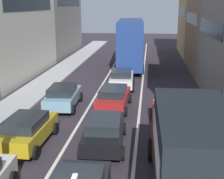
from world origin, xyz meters
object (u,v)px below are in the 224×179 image
at_px(removalist_box_truck, 190,148).
at_px(coupe_centre_lane_fourth, 122,78).
at_px(hatchback_centre_lane_third, 113,97).
at_px(bus_mid_queue_primary, 130,42).
at_px(sedan_centre_lane_second, 104,131).
at_px(sedan_left_lane_third, 63,96).
at_px(sedan_right_lane_behind_truck, 171,114).
at_px(wagon_left_lane_second, 27,130).

xyz_separation_m(removalist_box_truck, coupe_centre_lane_fourth, (-3.67, 15.66, -1.18)).
bearing_deg(hatchback_centre_lane_third, bus_mid_queue_primary, 0.95).
relative_size(sedan_centre_lane_second, hatchback_centre_lane_third, 1.01).
relative_size(sedan_left_lane_third, bus_mid_queue_primary, 0.41).
relative_size(coupe_centre_lane_fourth, sedan_right_lane_behind_truck, 1.00).
relative_size(wagon_left_lane_second, coupe_centre_lane_fourth, 0.99).
height_order(removalist_box_truck, sedan_left_lane_third, removalist_box_truck).
bearing_deg(sedan_right_lane_behind_truck, hatchback_centre_lane_third, 47.11).
bearing_deg(sedan_centre_lane_second, removalist_box_truck, -142.06).
height_order(wagon_left_lane_second, sedan_right_lane_behind_truck, same).
xyz_separation_m(hatchback_centre_lane_third, bus_mid_queue_primary, (0.22, 14.37, 2.03)).
xyz_separation_m(wagon_left_lane_second, hatchback_centre_lane_third, (3.55, 6.15, 0.00)).
height_order(hatchback_centre_lane_third, bus_mid_queue_primary, bus_mid_queue_primary).
xyz_separation_m(removalist_box_truck, hatchback_centre_lane_third, (-3.72, 9.93, -1.18)).
relative_size(removalist_box_truck, sedan_left_lane_third, 1.77).
bearing_deg(sedan_right_lane_behind_truck, bus_mid_queue_primary, 8.66).
distance_m(wagon_left_lane_second, bus_mid_queue_primary, 20.96).
xyz_separation_m(removalist_box_truck, sedan_right_lane_behind_truck, (-0.19, 6.89, -1.18)).
xyz_separation_m(removalist_box_truck, sedan_left_lane_third, (-7.08, 9.87, -1.18)).
distance_m(sedan_centre_lane_second, coupe_centre_lane_fourth, 11.57).
distance_m(sedan_centre_lane_second, hatchback_centre_lane_third, 5.85).
relative_size(sedan_left_lane_third, sedan_right_lane_behind_truck, 1.00).
bearing_deg(coupe_centre_lane_fourth, sedan_left_lane_third, 147.42).
relative_size(coupe_centre_lane_fourth, bus_mid_queue_primary, 0.41).
distance_m(hatchback_centre_lane_third, coupe_centre_lane_fourth, 5.72).
xyz_separation_m(sedan_centre_lane_second, bus_mid_queue_primary, (0.03, 20.21, 2.03)).
distance_m(sedan_centre_lane_second, bus_mid_queue_primary, 20.32).
height_order(removalist_box_truck, sedan_centre_lane_second, removalist_box_truck).
height_order(sedan_centre_lane_second, coupe_centre_lane_fourth, same).
relative_size(sedan_centre_lane_second, sedan_right_lane_behind_truck, 1.01).
xyz_separation_m(sedan_right_lane_behind_truck, bus_mid_queue_primary, (-3.31, 17.41, 2.03)).
height_order(removalist_box_truck, coupe_centre_lane_fourth, removalist_box_truck).
height_order(sedan_right_lane_behind_truck, bus_mid_queue_primary, bus_mid_queue_primary).
bearing_deg(sedan_left_lane_third, coupe_centre_lane_fourth, -33.37).
distance_m(sedan_left_lane_third, bus_mid_queue_primary, 15.01).
relative_size(removalist_box_truck, wagon_left_lane_second, 1.79).
bearing_deg(sedan_centre_lane_second, bus_mid_queue_primary, -3.04).
bearing_deg(wagon_left_lane_second, bus_mid_queue_primary, -9.18).
bearing_deg(sedan_centre_lane_second, wagon_left_lane_second, 91.66).
bearing_deg(removalist_box_truck, sedan_centre_lane_second, 39.69).
xyz_separation_m(sedan_centre_lane_second, sedan_right_lane_behind_truck, (3.35, 2.80, 0.00)).
distance_m(hatchback_centre_lane_third, bus_mid_queue_primary, 14.51).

